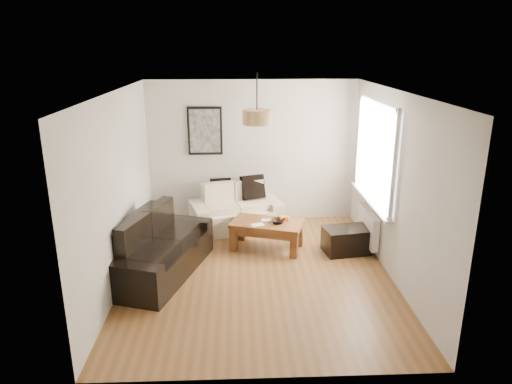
{
  "coord_description": "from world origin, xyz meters",
  "views": [
    {
      "loc": [
        -0.28,
        -6.13,
        3.18
      ],
      "look_at": [
        0.0,
        0.6,
        1.05
      ],
      "focal_mm": 32.75,
      "sensor_mm": 36.0,
      "label": 1
    }
  ],
  "objects_px": {
    "loveseat_cream": "(236,207)",
    "ottoman": "(347,240)",
    "coffee_table": "(267,235)",
    "sofa_leather": "(158,246)"
  },
  "relations": [
    {
      "from": "sofa_leather",
      "to": "ottoman",
      "type": "xyz_separation_m",
      "value": [
        2.88,
        0.59,
        -0.22
      ]
    },
    {
      "from": "coffee_table",
      "to": "ottoman",
      "type": "relative_size",
      "value": 1.58
    },
    {
      "from": "coffee_table",
      "to": "ottoman",
      "type": "distance_m",
      "value": 1.28
    },
    {
      "from": "loveseat_cream",
      "to": "coffee_table",
      "type": "bearing_deg",
      "value": -76.84
    },
    {
      "from": "loveseat_cream",
      "to": "ottoman",
      "type": "bearing_deg",
      "value": -47.77
    },
    {
      "from": "ottoman",
      "to": "sofa_leather",
      "type": "bearing_deg",
      "value": -168.43
    },
    {
      "from": "loveseat_cream",
      "to": "ottoman",
      "type": "distance_m",
      "value": 2.09
    },
    {
      "from": "loveseat_cream",
      "to": "sofa_leather",
      "type": "xyz_separation_m",
      "value": [
        -1.12,
        -1.71,
        0.03
      ]
    },
    {
      "from": "loveseat_cream",
      "to": "ottoman",
      "type": "relative_size",
      "value": 2.2
    },
    {
      "from": "loveseat_cream",
      "to": "sofa_leather",
      "type": "distance_m",
      "value": 2.04
    }
  ]
}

